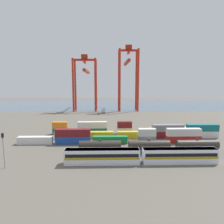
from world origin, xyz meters
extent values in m
plane|color=#5B564C|center=(0.00, 40.00, 0.00)|extent=(420.00, 420.00, 0.00)
cube|color=#475B6B|center=(0.00, 138.49, 0.00)|extent=(400.00, 110.00, 0.01)
cube|color=silver|center=(-15.54, -18.08, 1.95)|extent=(19.49, 3.10, 3.90)
cube|color=#9E8414|center=(-15.54, -18.08, 1.85)|extent=(19.10, 3.14, 0.64)
cube|color=black|center=(-15.54, -18.08, 2.63)|extent=(18.71, 3.13, 0.90)
cube|color=slate|center=(-15.54, -18.08, 3.72)|extent=(19.30, 2.85, 0.36)
cube|color=silver|center=(4.85, -18.08, 1.95)|extent=(19.49, 3.10, 3.90)
cube|color=#9E8414|center=(4.85, -18.08, 1.85)|extent=(19.10, 3.14, 0.64)
cube|color=black|center=(4.85, -18.08, 2.63)|extent=(18.71, 3.13, 0.90)
cube|color=slate|center=(4.85, -18.08, 3.72)|extent=(19.30, 2.85, 0.36)
cube|color=#232326|center=(-16.32, -10.60, 0.55)|extent=(12.35, 2.50, 1.10)
cylinder|color=#2D2823|center=(-16.32, -10.60, 2.56)|extent=(12.35, 2.93, 2.93)
cylinder|color=#2D2823|center=(-16.32, -10.60, 4.21)|extent=(0.70, 0.70, 0.36)
cube|color=#232326|center=(-1.69, -10.60, 0.55)|extent=(12.35, 2.50, 1.10)
cylinder|color=#2D2823|center=(-1.69, -10.60, 2.56)|extent=(12.35, 2.93, 2.93)
cylinder|color=#2D2823|center=(-1.69, -10.60, 4.21)|extent=(0.70, 0.70, 0.36)
cube|color=#232326|center=(12.93, -10.60, 0.55)|extent=(12.35, 2.50, 1.10)
cylinder|color=#2D2823|center=(12.93, -10.60, 2.56)|extent=(12.35, 2.93, 2.93)
cylinder|color=#2D2823|center=(12.93, -10.60, 4.21)|extent=(0.70, 0.70, 0.36)
cylinder|color=gray|center=(-39.67, -20.39, 4.40)|extent=(0.24, 0.24, 8.81)
cube|color=black|center=(-39.67, -20.39, 8.31)|extent=(0.36, 0.60, 1.10)
cube|color=silver|center=(-39.23, 0.20, 1.30)|extent=(12.10, 2.44, 2.60)
cube|color=#1C4299|center=(-26.20, 0.20, 1.30)|extent=(12.10, 2.44, 2.60)
cube|color=maroon|center=(-26.20, 0.20, 3.90)|extent=(12.10, 2.44, 2.60)
cube|color=#197538|center=(-13.17, 0.20, 1.30)|extent=(12.10, 2.44, 2.60)
cube|color=slate|center=(-0.14, 0.20, 1.30)|extent=(6.04, 2.44, 2.60)
cube|color=silver|center=(-0.14, 0.20, 3.90)|extent=(6.04, 2.44, 2.60)
cube|color=#AD211C|center=(12.89, 0.20, 1.30)|extent=(12.10, 2.44, 2.60)
cube|color=silver|center=(12.89, 0.20, 3.90)|extent=(12.10, 2.44, 2.60)
cube|color=silver|center=(-31.34, 7.10, 1.30)|extent=(6.04, 2.44, 2.60)
cube|color=gold|center=(-17.77, 7.10, 1.30)|extent=(12.10, 2.44, 2.60)
cube|color=gold|center=(-4.19, 7.10, 1.30)|extent=(12.10, 2.44, 2.60)
cube|color=maroon|center=(9.39, 7.10, 1.30)|extent=(12.10, 2.44, 2.60)
cube|color=slate|center=(9.39, 7.10, 3.90)|extent=(12.10, 2.44, 2.60)
cube|color=silver|center=(22.96, 7.10, 1.30)|extent=(12.10, 2.44, 2.60)
cube|color=#146066|center=(22.96, 7.10, 3.90)|extent=(12.10, 2.44, 2.60)
cube|color=#146066|center=(-33.79, 14.00, 1.30)|extent=(6.04, 2.44, 2.60)
cube|color=orange|center=(-33.79, 14.00, 3.90)|extent=(6.04, 2.44, 2.60)
cube|color=#146066|center=(-20.32, 14.00, 1.30)|extent=(12.10, 2.44, 2.60)
cube|color=silver|center=(-20.32, 14.00, 3.90)|extent=(12.10, 2.44, 2.60)
cube|color=silver|center=(-6.86, 14.00, 1.30)|extent=(6.04, 2.44, 2.60)
cube|color=maroon|center=(-6.86, 14.00, 3.90)|extent=(6.04, 2.44, 2.60)
cube|color=orange|center=(6.61, 14.00, 1.30)|extent=(6.04, 2.44, 2.60)
cube|color=silver|center=(20.08, 14.00, 1.30)|extent=(12.10, 2.44, 2.60)
cylinder|color=red|center=(-40.05, 87.14, 20.26)|extent=(1.50, 1.50, 40.52)
cylinder|color=red|center=(-23.05, 87.14, 20.26)|extent=(1.50, 1.50, 40.52)
cylinder|color=red|center=(-40.05, 97.85, 20.26)|extent=(1.50, 1.50, 40.52)
cylinder|color=red|center=(-23.05, 97.85, 20.26)|extent=(1.50, 1.50, 40.52)
cube|color=red|center=(-31.55, 92.49, 39.72)|extent=(18.60, 1.20, 1.60)
cube|color=red|center=(-31.55, 92.49, 38.12)|extent=(1.20, 12.30, 1.60)
cube|color=red|center=(-31.55, 106.91, 31.82)|extent=(2.00, 41.18, 2.00)
cube|color=maroon|center=(-31.55, 92.49, 42.12)|extent=(4.80, 4.00, 3.20)
cylinder|color=red|center=(-4.32, 87.46, 23.92)|extent=(1.50, 1.50, 47.83)
cylinder|color=red|center=(9.90, 87.46, 23.92)|extent=(1.50, 1.50, 47.83)
cylinder|color=red|center=(-4.32, 97.53, 23.92)|extent=(1.50, 1.50, 47.83)
cylinder|color=red|center=(9.90, 97.53, 23.92)|extent=(1.50, 1.50, 47.83)
cube|color=red|center=(2.79, 92.49, 47.03)|extent=(15.83, 1.20, 1.60)
cube|color=red|center=(2.79, 92.49, 45.43)|extent=(1.20, 11.67, 1.60)
cube|color=red|center=(2.79, 105.37, 39.20)|extent=(2.00, 36.78, 2.00)
cube|color=maroon|center=(2.79, 92.49, 49.43)|extent=(4.80, 4.00, 3.20)
camera|label=1|loc=(-14.27, -68.61, 20.54)|focal=32.24mm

